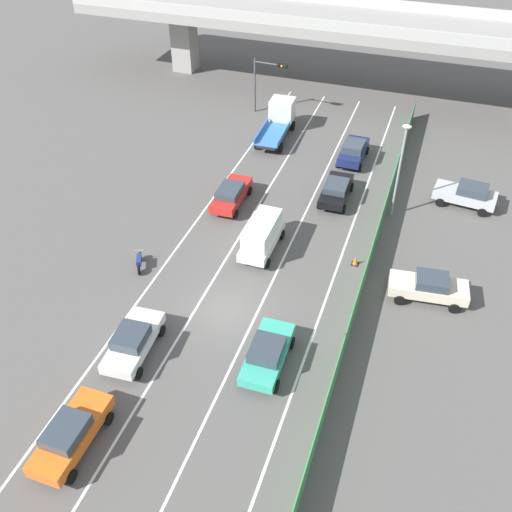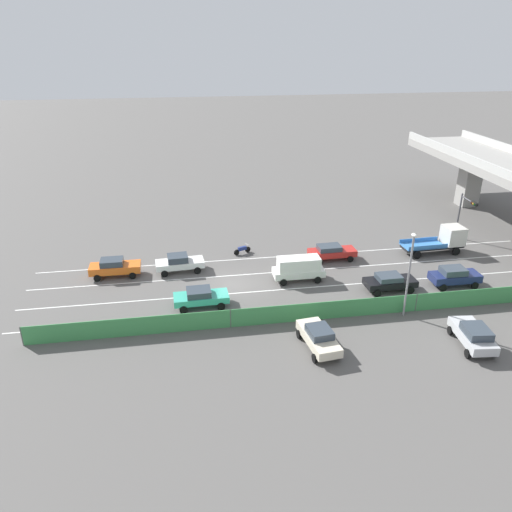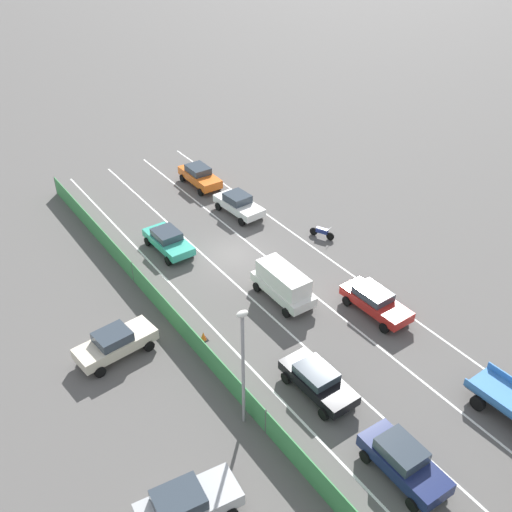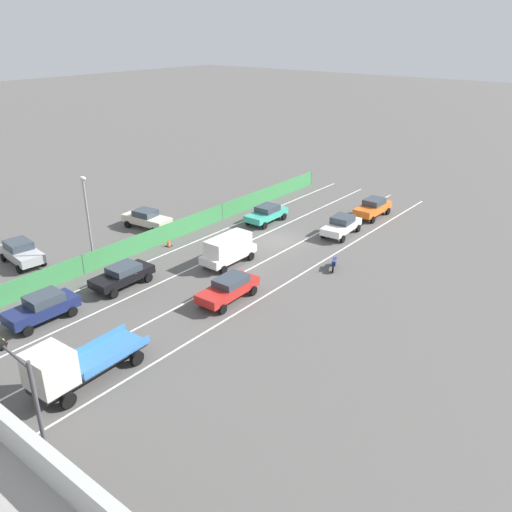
{
  "view_description": "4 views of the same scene",
  "coord_description": "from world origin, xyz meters",
  "px_view_note": "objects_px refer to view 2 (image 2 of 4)",
  "views": [
    {
      "loc": [
        9.26,
        -21.51,
        23.33
      ],
      "look_at": [
        0.58,
        3.58,
        1.48
      ],
      "focal_mm": 39.6,
      "sensor_mm": 36.0,
      "label": 1
    },
    {
      "loc": [
        39.52,
        -4.35,
        20.45
      ],
      "look_at": [
        -2.46,
        2.58,
        1.51
      ],
      "focal_mm": 34.85,
      "sensor_mm": 36.0,
      "label": 2
    },
    {
      "loc": [
        18.39,
        29.58,
        23.32
      ],
      "look_at": [
        -0.36,
        2.38,
        1.04
      ],
      "focal_mm": 41.6,
      "sensor_mm": 36.0,
      "label": 3
    },
    {
      "loc": [
        -24.25,
        33.16,
        16.73
      ],
      "look_at": [
        -2.21,
        5.63,
        1.13
      ],
      "focal_mm": 36.85,
      "sensor_mm": 36.0,
      "label": 4
    }
  ],
  "objects_px": {
    "car_taxi_orange": "(114,267)",
    "car_sedan_navy": "(454,276)",
    "parked_sedan_cream": "(319,337)",
    "street_lamp": "(410,267)",
    "car_sedan_black": "(390,281)",
    "car_van_white": "(299,268)",
    "car_taxi_teal": "(201,297)",
    "motorcycle": "(242,249)",
    "traffic_light": "(465,210)",
    "car_sedan_white": "(179,263)",
    "traffic_cone": "(323,310)",
    "parked_wagon_silver": "(473,335)",
    "flatbed_truck_blue": "(444,239)",
    "car_sedan_red": "(331,252)"
  },
  "relations": [
    {
      "from": "car_taxi_orange",
      "to": "car_sedan_navy",
      "type": "distance_m",
      "value": 30.73
    },
    {
      "from": "parked_sedan_cream",
      "to": "street_lamp",
      "type": "bearing_deg",
      "value": 112.47
    },
    {
      "from": "car_taxi_orange",
      "to": "car_sedan_black",
      "type": "relative_size",
      "value": 1.02
    },
    {
      "from": "car_van_white",
      "to": "car_sedan_black",
      "type": "xyz_separation_m",
      "value": [
        3.25,
        7.37,
        -0.39
      ]
    },
    {
      "from": "street_lamp",
      "to": "car_taxi_teal",
      "type": "bearing_deg",
      "value": -104.52
    },
    {
      "from": "motorcycle",
      "to": "parked_sedan_cream",
      "type": "height_order",
      "value": "parked_sedan_cream"
    },
    {
      "from": "traffic_light",
      "to": "street_lamp",
      "type": "height_order",
      "value": "street_lamp"
    },
    {
      "from": "car_sedan_navy",
      "to": "car_sedan_white",
      "type": "bearing_deg",
      "value": -106.06
    },
    {
      "from": "parked_sedan_cream",
      "to": "traffic_cone",
      "type": "relative_size",
      "value": 7.82
    },
    {
      "from": "car_sedan_white",
      "to": "parked_wagon_silver",
      "type": "bearing_deg",
      "value": 52.01
    },
    {
      "from": "traffic_light",
      "to": "parked_sedan_cream",
      "type": "bearing_deg",
      "value": -50.69
    },
    {
      "from": "flatbed_truck_blue",
      "to": "parked_sedan_cream",
      "type": "bearing_deg",
      "value": -49.99
    },
    {
      "from": "car_van_white",
      "to": "car_sedan_red",
      "type": "bearing_deg",
      "value": 131.65
    },
    {
      "from": "car_taxi_orange",
      "to": "street_lamp",
      "type": "distance_m",
      "value": 26.02
    },
    {
      "from": "street_lamp",
      "to": "car_sedan_black",
      "type": "bearing_deg",
      "value": 172.11
    },
    {
      "from": "car_sedan_white",
      "to": "traffic_light",
      "type": "xyz_separation_m",
      "value": [
        -2.58,
        30.17,
        2.7
      ]
    },
    {
      "from": "car_sedan_red",
      "to": "flatbed_truck_blue",
      "type": "xyz_separation_m",
      "value": [
        -0.05,
        11.95,
        0.5
      ]
    },
    {
      "from": "motorcycle",
      "to": "parked_sedan_cream",
      "type": "bearing_deg",
      "value": 9.85
    },
    {
      "from": "car_sedan_red",
      "to": "car_sedan_white",
      "type": "relative_size",
      "value": 1.02
    },
    {
      "from": "parked_sedan_cream",
      "to": "traffic_cone",
      "type": "height_order",
      "value": "parked_sedan_cream"
    },
    {
      "from": "car_taxi_orange",
      "to": "car_sedan_navy",
      "type": "xyz_separation_m",
      "value": [
        6.85,
        29.96,
        0.01
      ]
    },
    {
      "from": "car_taxi_teal",
      "to": "motorcycle",
      "type": "xyz_separation_m",
      "value": [
        -10.1,
        4.85,
        -0.41
      ]
    },
    {
      "from": "car_taxi_orange",
      "to": "car_sedan_red",
      "type": "relative_size",
      "value": 0.98
    },
    {
      "from": "motorcycle",
      "to": "parked_sedan_cream",
      "type": "distance_m",
      "value": 17.77
    },
    {
      "from": "car_taxi_teal",
      "to": "car_sedan_red",
      "type": "bearing_deg",
      "value": 118.21
    },
    {
      "from": "parked_sedan_cream",
      "to": "street_lamp",
      "type": "height_order",
      "value": "street_lamp"
    },
    {
      "from": "car_sedan_navy",
      "to": "motorcycle",
      "type": "xyz_separation_m",
      "value": [
        -10.05,
        -17.63,
        -0.49
      ]
    },
    {
      "from": "car_van_white",
      "to": "flatbed_truck_blue",
      "type": "relative_size",
      "value": 0.73
    },
    {
      "from": "car_taxi_orange",
      "to": "flatbed_truck_blue",
      "type": "distance_m",
      "value": 32.8
    },
    {
      "from": "car_van_white",
      "to": "car_sedan_black",
      "type": "relative_size",
      "value": 1.03
    },
    {
      "from": "motorcycle",
      "to": "traffic_cone",
      "type": "distance_m",
      "value": 13.72
    },
    {
      "from": "parked_wagon_silver",
      "to": "traffic_light",
      "type": "distance_m",
      "value": 21.1
    },
    {
      "from": "car_van_white",
      "to": "parked_wagon_silver",
      "type": "bearing_deg",
      "value": 38.44
    },
    {
      "from": "traffic_light",
      "to": "traffic_cone",
      "type": "height_order",
      "value": "traffic_light"
    },
    {
      "from": "car_van_white",
      "to": "car_sedan_white",
      "type": "relative_size",
      "value": 1.01
    },
    {
      "from": "car_sedan_black",
      "to": "motorcycle",
      "type": "relative_size",
      "value": 2.48
    },
    {
      "from": "car_sedan_white",
      "to": "car_sedan_navy",
      "type": "bearing_deg",
      "value": 73.94
    },
    {
      "from": "car_sedan_black",
      "to": "street_lamp",
      "type": "xyz_separation_m",
      "value": [
        4.2,
        -0.58,
        3.4
      ]
    },
    {
      "from": "flatbed_truck_blue",
      "to": "motorcycle",
      "type": "xyz_separation_m",
      "value": [
        -2.88,
        -20.46,
        -0.92
      ]
    },
    {
      "from": "car_sedan_red",
      "to": "car_sedan_navy",
      "type": "height_order",
      "value": "car_sedan_navy"
    },
    {
      "from": "car_sedan_black",
      "to": "car_sedan_white",
      "type": "relative_size",
      "value": 0.98
    },
    {
      "from": "car_sedan_white",
      "to": "traffic_cone",
      "type": "height_order",
      "value": "car_sedan_white"
    },
    {
      "from": "car_taxi_teal",
      "to": "car_sedan_navy",
      "type": "height_order",
      "value": "car_sedan_navy"
    },
    {
      "from": "street_lamp",
      "to": "parked_sedan_cream",
      "type": "bearing_deg",
      "value": -67.53
    },
    {
      "from": "motorcycle",
      "to": "traffic_cone",
      "type": "height_order",
      "value": "motorcycle"
    },
    {
      "from": "car_taxi_teal",
      "to": "motorcycle",
      "type": "height_order",
      "value": "car_taxi_teal"
    },
    {
      "from": "car_sedan_black",
      "to": "car_taxi_orange",
      "type": "bearing_deg",
      "value": -105.87
    },
    {
      "from": "car_sedan_black",
      "to": "traffic_cone",
      "type": "bearing_deg",
      "value": -67.3
    },
    {
      "from": "motorcycle",
      "to": "car_taxi_orange",
      "type": "bearing_deg",
      "value": -75.45
    },
    {
      "from": "car_taxi_teal",
      "to": "street_lamp",
      "type": "bearing_deg",
      "value": 75.48
    }
  ]
}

